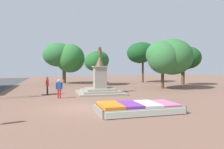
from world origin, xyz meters
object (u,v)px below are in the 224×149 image
object	(u,v)px
flower_planter	(138,108)
statue_monument	(100,85)
pedestrian_near_planter	(59,87)
pedestrian_with_handbag	(47,84)

from	to	relation	value
flower_planter	statue_monument	world-z (taller)	statue_monument
statue_monument	pedestrian_near_planter	bearing A→B (deg)	-149.25
flower_planter	pedestrian_with_handbag	size ratio (longest dim) A/B	2.95
statue_monument	pedestrian_near_planter	xyz separation A→B (m)	(-3.94, -2.34, 0.06)
pedestrian_near_planter	flower_planter	bearing A→B (deg)	-55.86
flower_planter	statue_monument	distance (m)	8.97
pedestrian_with_handbag	flower_planter	bearing A→B (deg)	-58.95
statue_monument	flower_planter	bearing A→B (deg)	-86.58
flower_planter	statue_monument	size ratio (longest dim) A/B	1.10
pedestrian_with_handbag	pedestrian_near_planter	bearing A→B (deg)	-67.84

